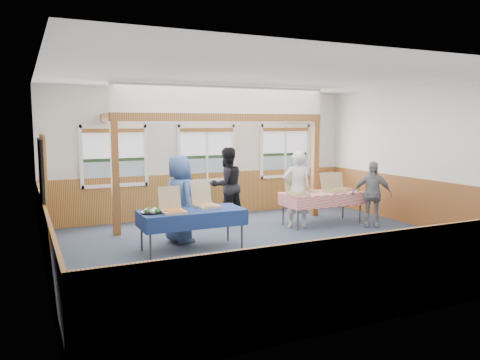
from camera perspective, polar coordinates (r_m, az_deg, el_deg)
name	(u,v)px	position (r m, az deg, el deg)	size (l,w,h in m)	color
floor	(272,247)	(9.04, 3.97, -8.21)	(8.00, 8.00, 0.00)	#273040
ceiling	(274,77)	(8.77, 4.15, 12.42)	(8.00, 8.00, 0.00)	white
wall_back	(206,153)	(11.93, -4.16, 3.28)	(8.00, 8.00, 0.00)	silver
wall_front	(416,187)	(5.97, 20.64, -0.84)	(8.00, 8.00, 0.00)	silver
wall_left	(41,174)	(7.66, -23.07, 0.69)	(8.00, 8.00, 0.00)	silver
wall_right	(430,157)	(11.26, 22.16, 2.56)	(8.00, 8.00, 0.00)	silver
wainscot_back	(207,194)	(12.02, -4.07, -1.73)	(7.98, 0.05, 1.10)	brown
wainscot_front	(410,272)	(6.21, 20.05, -10.45)	(7.98, 0.05, 1.10)	brown
wainscot_left	(47,242)	(7.84, -22.52, -6.96)	(0.05, 6.98, 1.10)	brown
wainscot_right	(427,204)	(11.36, 21.83, -2.73)	(0.05, 6.98, 1.10)	brown
cased_opening	(43,201)	(8.63, -22.86, -2.35)	(0.06, 1.30, 2.10)	#333333
window_left	(114,153)	(11.27, -15.09, 3.24)	(1.56, 0.10, 1.46)	white
window_mid	(207,150)	(11.89, -4.09, 3.65)	(1.56, 0.10, 1.46)	white
window_right	(285,148)	(12.89, 5.52, 3.89)	(1.56, 0.10, 1.46)	white
post_left	(115,179)	(10.14, -14.97, 0.14)	(0.15, 0.15, 2.40)	#593513
post_right	(315,169)	(12.06, 9.11, 1.34)	(0.15, 0.15, 2.40)	#593513
cross_beam	(224,117)	(10.79, -1.90, 7.63)	(5.15, 0.18, 0.18)	#593513
table_left	(192,213)	(8.76, -5.89, -4.00)	(2.03, 1.12, 0.76)	#333333
table_right	(322,195)	(11.08, 9.99, -1.77)	(1.94, 0.94, 0.76)	#333333
pizza_box_a	(173,209)	(8.52, -8.21, -3.52)	(0.42, 0.51, 0.45)	tan
pizza_box_b	(206,204)	(9.00, -4.17, -2.89)	(0.47, 0.55, 0.46)	tan
pizza_box_c	(297,192)	(10.58, 7.00, -1.44)	(0.50, 0.58, 0.47)	tan
pizza_box_d	(305,189)	(11.02, 7.89, -1.13)	(0.52, 0.59, 0.45)	tan
pizza_box_e	(333,189)	(11.14, 11.25, -1.11)	(0.48, 0.55, 0.44)	tan
pizza_box_f	(341,187)	(11.56, 12.23, -0.86)	(0.40, 0.48, 0.41)	tan
veggie_tray	(152,212)	(8.53, -10.67, -3.80)	(0.40, 0.40, 0.09)	black
drink_glass	(358,188)	(11.38, 14.23, -0.98)	(0.07, 0.07, 0.15)	#996D19
woman_white	(297,189)	(10.65, 6.97, -1.15)	(0.63, 0.42, 1.74)	silver
woman_black	(227,185)	(11.07, -1.64, -0.64)	(0.87, 0.68, 1.80)	black
man_blue	(179,199)	(9.34, -7.39, -2.29)	(0.85, 0.55, 1.74)	#3A5893
person_grey	(372,194)	(11.07, 15.76, -1.66)	(0.88, 0.37, 1.50)	gray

